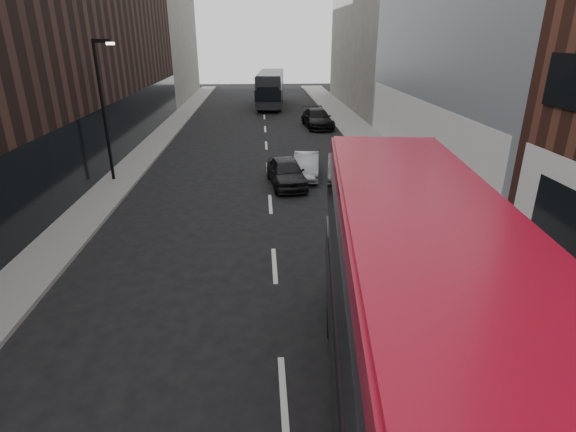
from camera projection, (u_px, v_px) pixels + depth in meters
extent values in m
cube|color=slate|center=(373.00, 146.00, 31.45)|extent=(3.00, 80.00, 0.15)
cube|color=slate|center=(149.00, 149.00, 30.58)|extent=(2.00, 80.00, 0.15)
cube|color=silver|center=(418.00, 131.00, 27.16)|extent=(0.35, 21.00, 3.80)
cube|color=#5F5B54|center=(374.00, 17.00, 45.92)|extent=(5.00, 24.00, 18.00)
cube|color=black|center=(105.00, 40.00, 32.42)|extent=(5.00, 24.00, 14.00)
cube|color=#5F5B54|center=(165.00, 43.00, 52.97)|extent=(5.00, 20.00, 13.00)
cylinder|color=black|center=(104.00, 113.00, 22.75)|extent=(0.16, 0.16, 7.00)
cube|color=black|center=(101.00, 41.00, 21.50)|extent=(0.90, 0.15, 0.18)
cube|color=#FFF2CC|center=(110.00, 43.00, 21.56)|extent=(0.35, 0.22, 0.12)
cube|color=maroon|center=(422.00, 350.00, 7.22)|extent=(4.08, 12.13, 4.33)
cube|color=black|center=(418.00, 384.00, 7.48)|extent=(4.21, 12.19, 1.19)
cube|color=black|center=(431.00, 289.00, 6.80)|extent=(4.21, 12.19, 1.19)
cube|color=black|center=(375.00, 231.00, 12.96)|extent=(2.29, 0.35, 1.51)
cube|color=maroon|center=(440.00, 225.00, 6.40)|extent=(3.92, 11.64, 0.12)
cylinder|color=black|center=(334.00, 317.00, 11.58)|extent=(0.45, 1.11, 1.08)
cylinder|color=black|center=(428.00, 320.00, 11.45)|extent=(0.45, 1.11, 1.08)
cube|color=black|center=(271.00, 88.00, 48.97)|extent=(3.32, 11.24, 3.13)
cube|color=black|center=(271.00, 90.00, 49.04)|extent=(3.44, 11.30, 1.11)
cube|color=black|center=(268.00, 95.00, 43.82)|extent=(2.14, 0.23, 1.41)
cube|color=black|center=(273.00, 83.00, 54.15)|extent=(2.14, 0.23, 1.41)
cube|color=black|center=(270.00, 73.00, 48.37)|extent=(3.18, 10.79, 0.12)
cylinder|color=black|center=(263.00, 97.00, 52.82)|extent=(0.37, 1.03, 1.01)
cylinder|color=black|center=(282.00, 97.00, 52.79)|extent=(0.37, 1.03, 1.01)
cylinder|color=black|center=(258.00, 106.00, 46.23)|extent=(0.37, 1.03, 1.01)
cylinder|color=black|center=(280.00, 106.00, 46.21)|extent=(0.37, 1.03, 1.01)
imported|color=black|center=(286.00, 172.00, 23.25)|extent=(2.20, 4.41, 1.44)
imported|color=gray|center=(306.00, 166.00, 24.66)|extent=(1.82, 4.02, 1.28)
imported|color=black|center=(317.00, 118.00, 38.00)|extent=(2.56, 5.39, 1.52)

